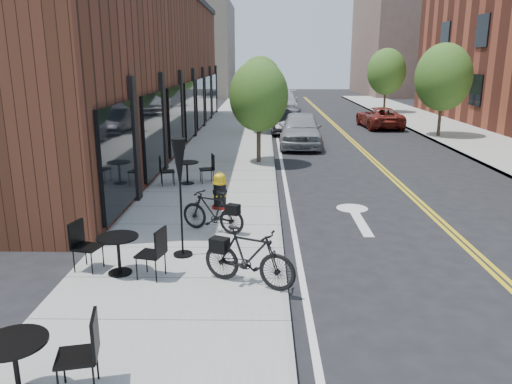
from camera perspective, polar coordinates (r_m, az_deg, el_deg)
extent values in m
plane|color=black|center=(10.51, 3.13, -7.00)|extent=(120.00, 120.00, 0.00)
cube|color=#9E9B93|center=(20.18, -3.65, 3.85)|extent=(4.00, 70.00, 0.12)
cube|color=#482517|center=(24.51, -13.90, 13.51)|extent=(5.00, 28.00, 7.00)
cube|color=#726656|center=(58.25, -6.89, 15.86)|extent=(8.00, 14.00, 10.00)
cube|color=brown|center=(62.00, 16.90, 16.21)|extent=(10.00, 16.00, 12.00)
cylinder|color=#382B1E|center=(18.98, 0.31, 5.84)|extent=(0.16, 0.16, 1.61)
ellipsoid|color=#2F5A1C|center=(18.79, 0.32, 10.92)|extent=(2.20, 2.20, 2.64)
cylinder|color=#382B1E|center=(26.91, 0.47, 8.59)|extent=(0.16, 0.16, 1.68)
ellipsoid|color=#2F5A1C|center=(26.77, 0.48, 12.34)|extent=(2.30, 2.30, 2.76)
cylinder|color=#382B1E|center=(34.87, 0.56, 9.95)|extent=(0.16, 0.16, 1.57)
ellipsoid|color=#2F5A1C|center=(34.77, 0.57, 12.62)|extent=(2.10, 2.10, 2.52)
cylinder|color=#382B1E|center=(42.84, 0.62, 10.97)|extent=(0.16, 0.16, 1.71)
ellipsoid|color=#2F5A1C|center=(42.76, 0.63, 13.40)|extent=(2.40, 2.40, 2.88)
cylinder|color=#382B1E|center=(27.43, 20.25, 7.95)|extent=(0.16, 0.16, 1.82)
ellipsoid|color=#2F5A1C|center=(27.29, 20.64, 12.18)|extent=(2.80, 2.80, 3.36)
cylinder|color=#382B1E|center=(38.91, 14.48, 10.18)|extent=(0.16, 0.16, 1.82)
ellipsoid|color=#2F5A1C|center=(38.82, 14.68, 13.17)|extent=(2.80, 2.80, 3.36)
cylinder|color=maroon|center=(13.21, -4.12, -1.69)|extent=(0.54, 0.54, 0.06)
cylinder|color=black|center=(13.13, -4.15, -0.35)|extent=(0.42, 0.42, 0.64)
cylinder|color=yellow|center=(13.04, -4.18, 1.04)|extent=(0.48, 0.48, 0.04)
cylinder|color=yellow|center=(13.02, -4.18, 1.41)|extent=(0.41, 0.41, 0.15)
ellipsoid|color=yellow|center=(13.00, -4.19, 1.77)|extent=(0.39, 0.39, 0.18)
cylinder|color=yellow|center=(12.98, -4.20, 2.18)|extent=(0.07, 0.07, 0.06)
imported|color=black|center=(11.31, -4.97, -2.23)|extent=(1.63, 1.07, 0.95)
imported|color=black|center=(8.62, -0.83, -7.42)|extent=(1.78, 1.17, 1.04)
cylinder|color=black|center=(6.62, -25.69, -17.90)|extent=(0.07, 0.07, 0.71)
cylinder|color=black|center=(6.44, -26.06, -15.18)|extent=(0.92, 0.92, 0.03)
cylinder|color=black|center=(9.59, -15.26, -8.86)|extent=(0.53, 0.53, 0.03)
cylinder|color=black|center=(9.47, -15.40, -6.99)|extent=(0.07, 0.07, 0.69)
cylinder|color=black|center=(9.35, -15.55, -5.00)|extent=(0.91, 0.91, 0.03)
cylinder|color=black|center=(15.92, -7.82, 1.02)|extent=(0.51, 0.51, 0.03)
cylinder|color=black|center=(15.84, -7.86, 2.17)|extent=(0.07, 0.07, 0.67)
cylinder|color=black|center=(15.77, -7.91, 3.36)|extent=(0.89, 0.89, 0.03)
cylinder|color=black|center=(10.17, -8.35, -7.04)|extent=(0.38, 0.38, 0.04)
cylinder|color=black|center=(9.81, -8.60, -0.83)|extent=(0.04, 0.04, 2.28)
cone|color=black|center=(9.64, -8.75, 3.11)|extent=(0.28, 0.28, 1.01)
imported|color=#919398|center=(23.33, 5.12, 7.15)|extent=(2.17, 4.77, 1.59)
imported|color=black|center=(27.67, 3.41, 8.09)|extent=(1.50, 3.97, 1.29)
imported|color=#AEADB2|center=(38.74, 3.12, 10.29)|extent=(2.71, 5.80, 1.64)
imported|color=maroon|center=(30.67, 13.91, 8.28)|extent=(2.26, 4.49, 1.22)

